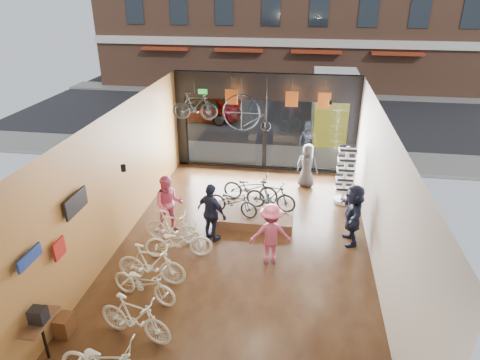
% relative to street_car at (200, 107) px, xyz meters
% --- Properties ---
extents(ground_plane, '(7.00, 12.00, 0.04)m').
position_rel_street_car_xyz_m(ground_plane, '(4.07, -12.00, -0.78)').
color(ground_plane, black).
rests_on(ground_plane, ground).
extents(ceiling, '(7.00, 12.00, 0.04)m').
position_rel_street_car_xyz_m(ceiling, '(4.07, -12.00, 3.06)').
color(ceiling, black).
rests_on(ceiling, ground).
extents(wall_left, '(0.04, 12.00, 3.80)m').
position_rel_street_car_xyz_m(wall_left, '(0.55, -12.00, 1.14)').
color(wall_left, '#AE7B39').
rests_on(wall_left, ground).
extents(wall_right, '(0.04, 12.00, 3.80)m').
position_rel_street_car_xyz_m(wall_right, '(7.59, -12.00, 1.14)').
color(wall_right, beige).
rests_on(wall_right, ground).
extents(storefront, '(7.00, 0.26, 3.80)m').
position_rel_street_car_xyz_m(storefront, '(4.07, -6.00, 1.14)').
color(storefront, black).
rests_on(storefront, ground).
extents(exit_sign, '(0.35, 0.06, 0.18)m').
position_rel_street_car_xyz_m(exit_sign, '(1.67, -6.12, 2.29)').
color(exit_sign, '#198C26').
rests_on(exit_sign, storefront).
extents(street_road, '(30.00, 18.00, 0.02)m').
position_rel_street_car_xyz_m(street_road, '(4.07, 3.00, -0.77)').
color(street_road, black).
rests_on(street_road, ground).
extents(sidewalk_near, '(30.00, 2.40, 0.12)m').
position_rel_street_car_xyz_m(sidewalk_near, '(4.07, -4.80, -0.70)').
color(sidewalk_near, slate).
rests_on(sidewalk_near, ground).
extents(sidewalk_far, '(30.00, 2.00, 0.12)m').
position_rel_street_car_xyz_m(sidewalk_far, '(4.07, 7.00, -0.70)').
color(sidewalk_far, slate).
rests_on(sidewalk_far, ground).
extents(street_car, '(4.47, 1.80, 1.52)m').
position_rel_street_car_xyz_m(street_car, '(0.00, 0.00, 0.00)').
color(street_car, gray).
rests_on(street_car, street_road).
extents(box_truck, '(2.24, 6.73, 2.65)m').
position_rel_street_car_xyz_m(box_truck, '(7.07, -1.00, 0.56)').
color(box_truck, silver).
rests_on(box_truck, street_road).
extents(floor_bike_1, '(1.79, 0.88, 1.03)m').
position_rel_street_car_xyz_m(floor_bike_1, '(2.34, -15.48, -0.24)').
color(floor_bike_1, silver).
rests_on(floor_bike_1, ground_plane).
extents(floor_bike_2, '(1.82, 1.05, 0.91)m').
position_rel_street_car_xyz_m(floor_bike_2, '(2.09, -14.30, -0.31)').
color(floor_bike_2, silver).
rests_on(floor_bike_2, ground_plane).
extents(floor_bike_3, '(1.80, 0.61, 1.07)m').
position_rel_street_car_xyz_m(floor_bike_3, '(2.05, -13.66, -0.23)').
color(floor_bike_3, silver).
rests_on(floor_bike_3, ground_plane).
extents(floor_bike_4, '(1.91, 1.01, 0.96)m').
position_rel_street_car_xyz_m(floor_bike_4, '(2.40, -12.50, -0.28)').
color(floor_bike_4, silver).
rests_on(floor_bike_4, ground_plane).
extents(floor_bike_5, '(1.70, 0.67, 1.00)m').
position_rel_street_car_xyz_m(floor_bike_5, '(2.02, -11.83, -0.26)').
color(floor_bike_5, silver).
rests_on(floor_bike_5, ground_plane).
extents(display_platform, '(2.40, 1.80, 0.30)m').
position_rel_street_car_xyz_m(display_platform, '(4.21, -10.09, -0.61)').
color(display_platform, '#4C2B1B').
rests_on(display_platform, ground_plane).
extents(display_bike_left, '(1.74, 1.06, 0.86)m').
position_rel_street_car_xyz_m(display_bike_left, '(3.56, -10.47, -0.03)').
color(display_bike_left, '#202725').
rests_on(display_bike_left, display_platform).
extents(display_bike_mid, '(1.66, 0.76, 0.97)m').
position_rel_street_car_xyz_m(display_bike_mid, '(4.68, -10.04, 0.02)').
color(display_bike_mid, '#202725').
rests_on(display_bike_mid, display_platform).
extents(display_bike_right, '(1.92, 0.95, 0.96)m').
position_rel_street_car_xyz_m(display_bike_right, '(3.98, -9.55, 0.02)').
color(display_bike_right, '#202725').
rests_on(display_bike_right, display_platform).
extents(customer_1, '(1.01, 0.89, 1.77)m').
position_rel_street_car_xyz_m(customer_1, '(1.76, -11.22, 0.13)').
color(customer_1, '#CC4C72').
rests_on(customer_1, ground_plane).
extents(customer_2, '(1.12, 0.90, 1.78)m').
position_rel_street_car_xyz_m(customer_2, '(3.12, -11.55, 0.13)').
color(customer_2, '#161C33').
rests_on(customer_2, ground_plane).
extents(customer_3, '(1.19, 0.81, 1.70)m').
position_rel_street_car_xyz_m(customer_3, '(4.87, -12.34, 0.09)').
color(customer_3, '#CC4C72').
rests_on(customer_3, ground_plane).
extents(customer_4, '(0.90, 0.70, 1.62)m').
position_rel_street_car_xyz_m(customer_4, '(5.77, -7.47, 0.05)').
color(customer_4, '#3F3F44').
rests_on(customer_4, ground_plane).
extents(customer_5, '(0.63, 1.71, 1.81)m').
position_rel_street_car_xyz_m(customer_5, '(7.07, -11.06, 0.14)').
color(customer_5, '#161C33').
rests_on(customer_5, ground_plane).
extents(sunglasses_rack, '(0.69, 0.61, 2.01)m').
position_rel_street_car_xyz_m(sunglasses_rack, '(7.02, -8.54, 0.24)').
color(sunglasses_rack, white).
rests_on(sunglasses_rack, ground_plane).
extents(wall_merch, '(0.40, 2.40, 2.60)m').
position_rel_street_car_xyz_m(wall_merch, '(0.69, -15.50, 0.54)').
color(wall_merch, navy).
rests_on(wall_merch, wall_left).
extents(penny_farthing, '(1.70, 0.06, 1.36)m').
position_rel_street_car_xyz_m(penny_farthing, '(3.59, -7.05, 1.74)').
color(penny_farthing, black).
rests_on(penny_farthing, ceiling).
extents(hung_bike, '(1.60, 0.54, 0.95)m').
position_rel_street_car_xyz_m(hung_bike, '(1.79, -7.80, 2.16)').
color(hung_bike, '#202725').
rests_on(hung_bike, ceiling).
extents(jersey_left, '(0.45, 0.03, 0.55)m').
position_rel_street_car_xyz_m(jersey_left, '(2.89, -6.80, 2.29)').
color(jersey_left, '#CC5919').
rests_on(jersey_left, ceiling).
extents(jersey_mid, '(0.45, 0.03, 0.55)m').
position_rel_street_car_xyz_m(jersey_mid, '(5.08, -6.80, 2.29)').
color(jersey_mid, '#CC5919').
rests_on(jersey_mid, ceiling).
extents(jersey_right, '(0.45, 0.03, 0.55)m').
position_rel_street_car_xyz_m(jersey_right, '(6.22, -6.80, 2.29)').
color(jersey_right, '#CC5919').
rests_on(jersey_right, ceiling).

